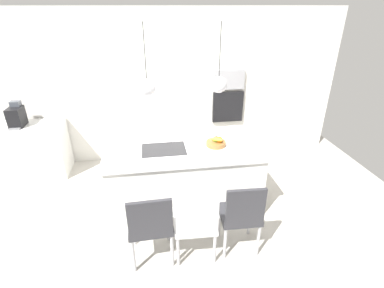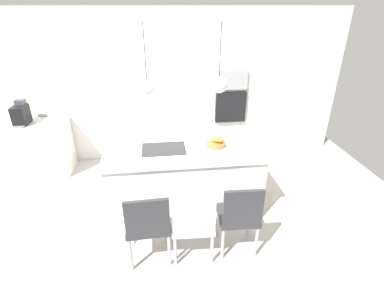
{
  "view_description": "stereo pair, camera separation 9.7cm",
  "coord_description": "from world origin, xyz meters",
  "views": [
    {
      "loc": [
        -0.39,
        -3.28,
        2.62
      ],
      "look_at": [
        0.1,
        0.0,
        0.99
      ],
      "focal_mm": 26.77,
      "sensor_mm": 36.0,
      "label": 1
    },
    {
      "loc": [
        -0.3,
        -3.29,
        2.62
      ],
      "look_at": [
        0.1,
        0.0,
        0.99
      ],
      "focal_mm": 26.77,
      "sensor_mm": 36.0,
      "label": 2
    }
  ],
  "objects": [
    {
      "name": "sink_basin",
      "position": [
        -0.27,
        0.0,
        0.94
      ],
      "size": [
        0.56,
        0.4,
        0.02
      ],
      "primitive_type": "cube",
      "color": "#2D2D30",
      "rests_on": "kitchen_island"
    },
    {
      "name": "oven",
      "position": [
        1.0,
        1.58,
        0.93
      ],
      "size": [
        0.56,
        0.08,
        0.56
      ],
      "primitive_type": "cube",
      "color": "black",
      "rests_on": "back_wall"
    },
    {
      "name": "chair_near",
      "position": [
        -0.48,
        -0.88,
        0.52
      ],
      "size": [
        0.49,
        0.47,
        0.91
      ],
      "color": "#333338",
      "rests_on": "ground"
    },
    {
      "name": "kitchen_island",
      "position": [
        0.0,
        0.0,
        0.47
      ],
      "size": [
        2.05,
        0.87,
        0.94
      ],
      "color": "white",
      "rests_on": "ground"
    },
    {
      "name": "side_counter",
      "position": [
        -2.4,
        1.28,
        0.44
      ],
      "size": [
        1.1,
        0.6,
        0.88
      ],
      "primitive_type": "cube",
      "color": "white",
      "rests_on": "ground"
    },
    {
      "name": "faucet",
      "position": [
        -0.27,
        0.21,
        1.09
      ],
      "size": [
        0.02,
        0.17,
        0.22
      ],
      "color": "silver",
      "rests_on": "kitchen_island"
    },
    {
      "name": "chair_far",
      "position": [
        0.52,
        -0.88,
        0.52
      ],
      "size": [
        0.46,
        0.42,
        0.93
      ],
      "color": "#333338",
      "rests_on": "ground"
    },
    {
      "name": "chair_middle",
      "position": [
        0.0,
        -0.88,
        0.48
      ],
      "size": [
        0.48,
        0.49,
        0.84
      ],
      "color": "silver",
      "rests_on": "ground"
    },
    {
      "name": "back_wall",
      "position": [
        0.0,
        1.65,
        1.3
      ],
      "size": [
        6.0,
        0.1,
        2.6
      ],
      "primitive_type": "cube",
      "color": "silver",
      "rests_on": "ground"
    },
    {
      "name": "pendant_light_left",
      "position": [
        -0.42,
        0.0,
        1.76
      ],
      "size": [
        0.2,
        0.2,
        0.8
      ],
      "color": "silver"
    },
    {
      "name": "microwave",
      "position": [
        1.0,
        1.58,
        1.43
      ],
      "size": [
        0.54,
        0.08,
        0.34
      ],
      "primitive_type": "cube",
      "color": "#9E9EA3",
      "rests_on": "back_wall"
    },
    {
      "name": "pendant_light_right",
      "position": [
        0.42,
        0.0,
        1.76
      ],
      "size": [
        0.2,
        0.2,
        0.8
      ],
      "color": "silver"
    },
    {
      "name": "fruit_bowl",
      "position": [
        0.42,
        0.01,
        0.99
      ],
      "size": [
        0.26,
        0.26,
        0.15
      ],
      "color": "#9E6B38",
      "rests_on": "kitchen_island"
    },
    {
      "name": "coffee_machine",
      "position": [
        -2.49,
        1.28,
        1.04
      ],
      "size": [
        0.2,
        0.35,
        0.38
      ],
      "color": "black",
      "rests_on": "side_counter"
    },
    {
      "name": "floor",
      "position": [
        0.0,
        0.0,
        0.0
      ],
      "size": [
        6.6,
        6.6,
        0.0
      ],
      "primitive_type": "plane",
      "color": "#BCB7AD",
      "rests_on": "ground"
    }
  ]
}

